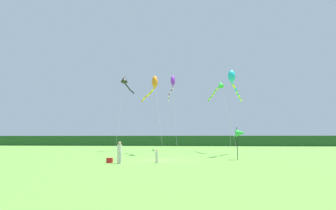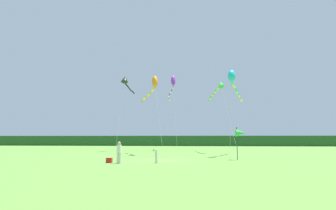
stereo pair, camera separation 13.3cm
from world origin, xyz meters
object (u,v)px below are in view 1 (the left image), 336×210
object	(u,v)px
cooler_box	(110,160)
kite_purple	(172,84)
person_adult	(119,151)
kite_green	(218,87)
kite_cyan	(233,80)
kite_orange	(154,84)
kite_black	(125,80)
person_child	(157,155)
banner_flag_pole	(241,133)

from	to	relation	value
cooler_box	kite_purple	world-z (taller)	kite_purple
person_adult	kite_green	distance (m)	20.45
kite_cyan	kite_orange	bearing A→B (deg)	169.69
kite_purple	kite_black	world-z (taller)	kite_purple
person_adult	person_child	bearing A→B (deg)	16.15
person_adult	kite_green	size ratio (longest dim) A/B	0.16
cooler_box	kite_green	size ratio (longest dim) A/B	0.04
banner_flag_pole	kite_green	world-z (taller)	kite_green
person_adult	kite_orange	bearing A→B (deg)	84.60
kite_orange	kite_green	xyz separation A→B (m)	(8.33, 5.07, 0.46)
cooler_box	kite_purple	size ratio (longest dim) A/B	0.04
person_child	kite_cyan	distance (m)	13.98
kite_green	kite_purple	bearing A→B (deg)	135.92
kite_orange	kite_green	bearing A→B (deg)	31.34
kite_black	person_adult	bearing A→B (deg)	-76.77
person_child	kite_purple	xyz separation A→B (m)	(-0.34, 22.14, 10.27)
banner_flag_pole	kite_cyan	size ratio (longest dim) A/B	0.31
banner_flag_pole	kite_orange	bearing A→B (deg)	144.53
kite_purple	kite_orange	bearing A→B (deg)	-96.96
kite_cyan	kite_black	xyz separation A→B (m)	(-14.94, 10.04, 2.34)
person_adult	kite_orange	xyz separation A→B (m)	(1.06, 11.22, 7.58)
kite_green	kite_black	xyz separation A→B (m)	(-13.99, 3.28, 1.92)
kite_purple	kite_cyan	bearing A→B (deg)	-59.72
person_adult	kite_cyan	world-z (taller)	kite_cyan
person_child	cooler_box	xyz separation A→B (m)	(-3.78, -0.24, -0.40)
cooler_box	person_child	bearing A→B (deg)	3.65
person_child	kite_green	bearing A→B (deg)	67.05
person_adult	kite_black	size ratio (longest dim) A/B	0.15
person_child	banner_flag_pole	bearing A→B (deg)	28.02
kite_cyan	kite_black	world-z (taller)	kite_black
person_child	kite_orange	xyz separation A→B (m)	(-1.78, 10.40, 7.93)
banner_flag_pole	kite_orange	world-z (taller)	kite_orange
person_adult	kite_orange	size ratio (longest dim) A/B	0.18
kite_green	person_adult	bearing A→B (deg)	-119.95
cooler_box	person_adult	bearing A→B (deg)	-31.52
kite_cyan	kite_purple	size ratio (longest dim) A/B	0.79
cooler_box	kite_cyan	distance (m)	16.66
kite_cyan	cooler_box	bearing A→B (deg)	-141.58
person_adult	banner_flag_pole	xyz separation A→B (m)	(10.18, 4.73, 1.48)
kite_orange	cooler_box	bearing A→B (deg)	-100.69
kite_cyan	kite_green	distance (m)	6.84
kite_orange	kite_black	world-z (taller)	kite_black
person_child	kite_green	xyz separation A→B (m)	(6.55, 15.47, 8.38)
kite_green	person_child	bearing A→B (deg)	-112.95
banner_flag_pole	kite_orange	xyz separation A→B (m)	(-9.11, 6.49, 6.10)
kite_orange	kite_purple	world-z (taller)	kite_purple
cooler_box	kite_cyan	xyz separation A→B (m)	(11.29, 8.95, 8.36)
kite_orange	kite_black	distance (m)	10.36
person_adult	kite_black	world-z (taller)	kite_black
person_adult	kite_purple	bearing A→B (deg)	83.80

